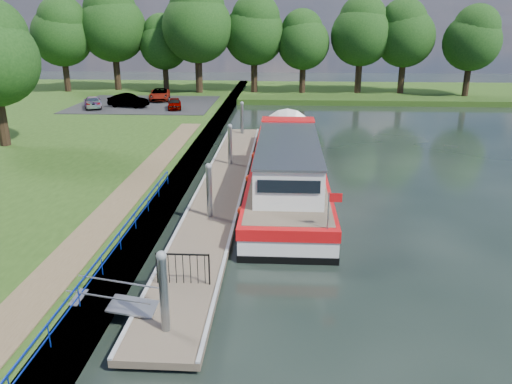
# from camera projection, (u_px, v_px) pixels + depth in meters

# --- Properties ---
(ground) EXTENTS (160.00, 160.00, 0.00)m
(ground) POSITION_uv_depth(u_px,v_px,m) (171.00, 331.00, 15.29)
(ground) COLOR black
(ground) RESTS_ON ground
(bank_edge) EXTENTS (1.10, 90.00, 0.78)m
(bank_edge) POSITION_uv_depth(u_px,v_px,m) (183.00, 175.00, 29.46)
(bank_edge) COLOR #473D2D
(bank_edge) RESTS_ON ground
(far_bank) EXTENTS (60.00, 18.00, 0.60)m
(far_bank) POSITION_uv_depth(u_px,v_px,m) (352.00, 92.00, 63.62)
(far_bank) COLOR #223F12
(far_bank) RESTS_ON ground
(footpath) EXTENTS (1.60, 40.00, 0.05)m
(footpath) POSITION_uv_depth(u_px,v_px,m) (113.00, 210.00, 22.82)
(footpath) COLOR brown
(footpath) RESTS_ON riverbank
(carpark) EXTENTS (14.00, 12.00, 0.06)m
(carpark) POSITION_uv_depth(u_px,v_px,m) (145.00, 104.00, 51.48)
(carpark) COLOR black
(carpark) RESTS_ON riverbank
(blue_fence) EXTENTS (0.04, 18.04, 0.72)m
(blue_fence) POSITION_uv_depth(u_px,v_px,m) (111.00, 248.00, 17.84)
(blue_fence) COLOR #0C2DBF
(blue_fence) RESTS_ON riverbank
(pontoon) EXTENTS (2.50, 30.00, 0.56)m
(pontoon) POSITION_uv_depth(u_px,v_px,m) (222.00, 189.00, 27.50)
(pontoon) COLOR brown
(pontoon) RESTS_ON ground
(mooring_piles) EXTENTS (0.30, 27.30, 3.55)m
(mooring_piles) POSITION_uv_depth(u_px,v_px,m) (221.00, 170.00, 27.14)
(mooring_piles) COLOR gray
(mooring_piles) RESTS_ON ground
(gangway) EXTENTS (2.58, 1.00, 0.92)m
(gangway) POSITION_uv_depth(u_px,v_px,m) (115.00, 303.00, 15.66)
(gangway) COLOR #A5A8AD
(gangway) RESTS_ON ground
(gate_panel) EXTENTS (1.85, 0.05, 1.15)m
(gate_panel) POSITION_uv_depth(u_px,v_px,m) (183.00, 264.00, 16.99)
(gate_panel) COLOR black
(gate_panel) RESTS_ON ground
(barge) EXTENTS (4.36, 21.15, 4.78)m
(barge) POSITION_uv_depth(u_px,v_px,m) (287.00, 165.00, 28.93)
(barge) COLOR black
(barge) RESTS_ON ground
(horizon_trees) EXTENTS (54.38, 10.03, 12.87)m
(horizon_trees) POSITION_uv_depth(u_px,v_px,m) (244.00, 30.00, 58.72)
(horizon_trees) COLOR #332316
(horizon_trees) RESTS_ON ground
(car_a) EXTENTS (1.84, 3.32, 1.07)m
(car_a) POSITION_uv_depth(u_px,v_px,m) (174.00, 103.00, 48.37)
(car_a) COLOR #999999
(car_a) RESTS_ON carpark
(car_b) EXTENTS (4.14, 2.14, 1.30)m
(car_b) POSITION_uv_depth(u_px,v_px,m) (128.00, 100.00, 49.42)
(car_b) COLOR #999999
(car_b) RESTS_ON carpark
(car_c) EXTENTS (2.98, 4.23, 1.14)m
(car_c) POSITION_uv_depth(u_px,v_px,m) (93.00, 102.00, 48.96)
(car_c) COLOR #999999
(car_c) RESTS_ON carpark
(car_d) EXTENTS (2.75, 4.71, 1.23)m
(car_d) POSITION_uv_depth(u_px,v_px,m) (160.00, 94.00, 53.64)
(car_d) COLOR #999999
(car_d) RESTS_ON carpark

